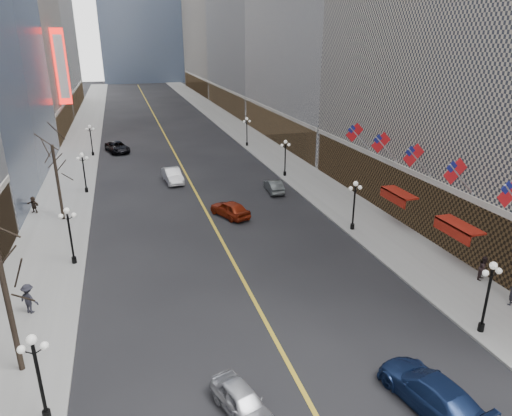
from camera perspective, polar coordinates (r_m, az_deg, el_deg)
sidewalk_east at (r=78.66m, az=-0.35°, el=8.47°), size 6.00×230.00×0.15m
sidewalk_west at (r=76.03m, az=-21.22°, el=6.68°), size 6.00×230.00×0.15m
lane_line at (r=85.85m, az=-11.38°, el=9.04°), size 0.25×200.00×0.02m
bldg_east_c at (r=116.36m, az=2.48°, el=24.24°), size 26.60×40.60×48.80m
streetlamp_east_0 at (r=29.42m, az=27.07°, el=-9.11°), size 1.26×0.44×4.52m
streetlamp_east_1 at (r=41.20m, az=12.20°, el=0.95°), size 1.26×0.44×4.52m
streetlamp_east_2 at (r=56.96m, az=3.67°, el=6.74°), size 1.26×0.44×4.52m
streetlamp_east_3 at (r=73.76m, az=-1.15°, el=9.91°), size 1.26×0.44×4.52m
streetlamp_west_0 at (r=22.86m, az=-25.64°, el=-17.76°), size 1.26×0.44×4.52m
streetlamp_west_1 at (r=36.80m, az=-22.28°, el=-2.55°), size 1.26×0.44×4.52m
streetlamp_west_2 at (r=53.86m, az=-20.75°, el=4.65°), size 1.26×0.44×4.52m
streetlamp_west_3 at (r=71.39m, az=-19.95°, el=8.36°), size 1.26×0.44×4.52m
flag_1 at (r=32.11m, az=29.37°, el=1.43°), size 2.87×0.12×2.87m
flag_2 at (r=35.58m, az=23.82°, el=3.98°), size 2.87×0.12×2.87m
flag_3 at (r=39.38m, az=19.27°, el=6.03°), size 2.87×0.12×2.87m
flag_4 at (r=43.42m, az=15.51°, el=7.68°), size 2.87×0.12×2.87m
flag_5 at (r=47.65m, az=12.39°, el=9.02°), size 2.87×0.12×2.87m
awning_b at (r=37.36m, az=23.85°, el=-2.14°), size 1.40×4.00×0.93m
awning_c at (r=43.30m, az=17.25°, el=1.68°), size 1.40×4.00×0.93m
theatre_marquee at (r=84.53m, az=-23.15°, el=15.91°), size 2.00×0.55×12.00m
tree_west_far at (r=45.54m, az=-23.95°, el=5.88°), size 3.60×3.60×7.92m
car_nb_near at (r=22.68m, az=-1.70°, el=-23.03°), size 2.75×4.33×1.37m
car_nb_mid at (r=55.95m, az=-10.37°, el=4.01°), size 2.22×5.23×1.68m
car_nb_far at (r=73.31m, az=-16.93°, el=7.29°), size 4.11×6.26×1.60m
car_sb_near at (r=24.37m, az=21.02°, el=-20.60°), size 3.25×5.97×1.64m
car_sb_mid at (r=44.31m, az=-3.27°, el=-0.11°), size 3.63×5.08×1.61m
car_sb_far at (r=51.50m, az=2.25°, el=2.74°), size 1.74×4.31×1.39m
ped_east_walk at (r=36.36m, az=26.58°, el=-6.73°), size 0.99×0.85×1.78m
ped_west_walk at (r=32.14m, az=-26.54°, el=-10.10°), size 1.35×1.15×1.97m
ped_west_far at (r=49.92m, az=-26.05°, el=0.38°), size 1.50×1.28×1.66m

